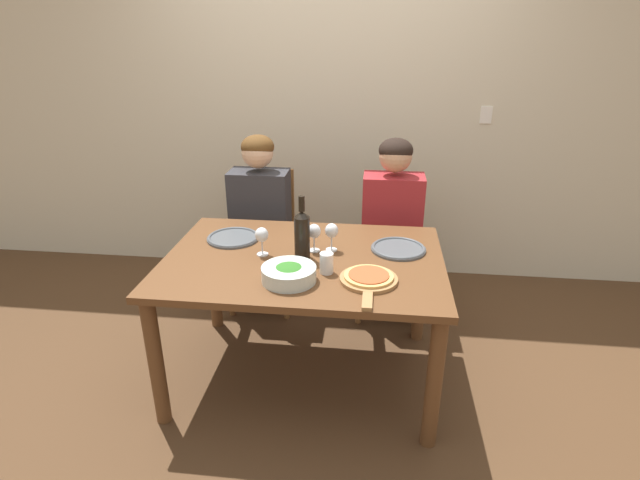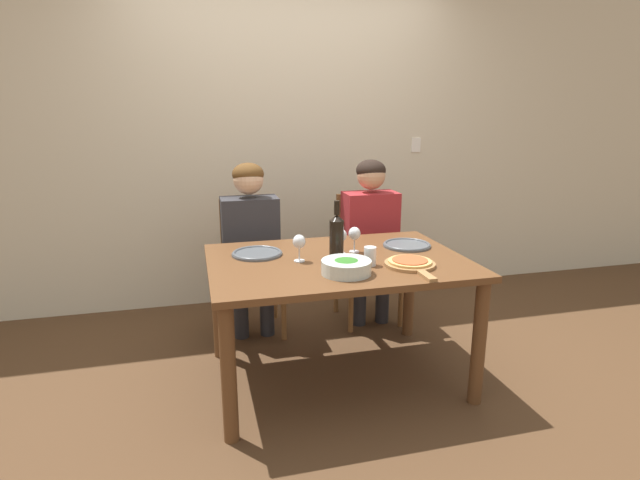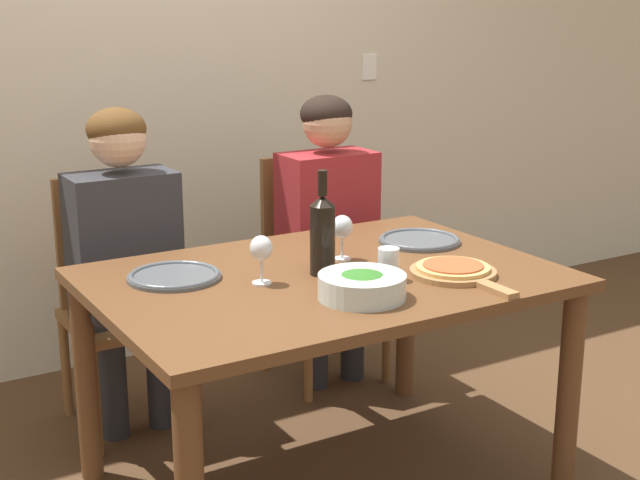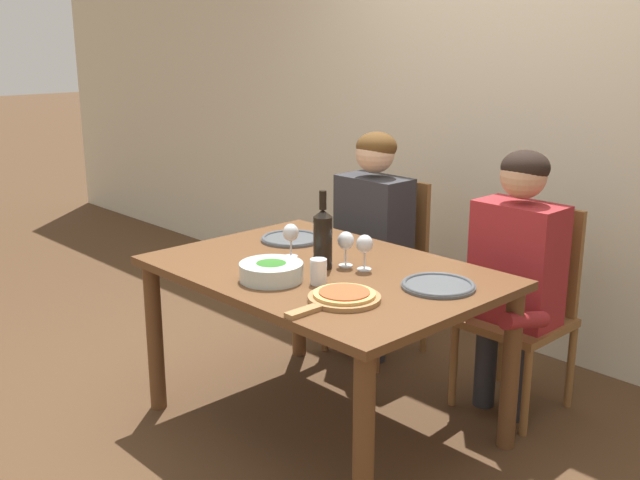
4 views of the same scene
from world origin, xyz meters
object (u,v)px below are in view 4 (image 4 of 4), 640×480
Objects in this scene: dinner_plate_right at (438,285)px; dinner_plate_left at (291,239)px; wine_bottle at (323,237)px; chair_right at (526,303)px; water_tumbler at (319,272)px; wine_glass_left at (291,234)px; wine_glass_centre at (346,242)px; person_woman at (372,225)px; broccoli_bowl at (271,271)px; wine_glass_right at (365,246)px; pizza_on_board at (342,297)px; chair_left at (385,263)px; person_man at (515,260)px.

dinner_plate_left is at bearing 177.32° from dinner_plate_right.
wine_bottle is 1.14× the size of dinner_plate_left.
chair_right is 1.09m from water_tumbler.
wine_glass_left is at bearing -41.46° from dinner_plate_left.
person_woman is at bearing 124.65° from wine_glass_centre.
wine_glass_centre is (0.07, 0.35, 0.07)m from broccoli_bowl.
dinner_plate_left is 0.91m from dinner_plate_right.
person_woman is 0.79m from wine_glass_centre.
wine_glass_right is (0.53, -0.62, 0.12)m from person_woman.
dinner_plate_left is 0.57m from wine_glass_right.
pizza_on_board is (0.76, -0.42, 0.01)m from dinner_plate_left.
water_tumbler is (-0.35, -0.31, 0.04)m from dinner_plate_right.
wine_glass_centre reaches higher than pizza_on_board.
chair_left is 0.26m from person_woman.
person_man is at bearing 57.12° from wine_bottle.
person_man reaches higher than water_tumbler.
wine_glass_centre is at bearing -119.04° from chair_right.
wine_glass_centre reaches higher than dinner_plate_right.
person_woman is at bearing 146.83° from dinner_plate_right.
chair_right is 6.17× the size of wine_glass_left.
person_woman reaches higher than wine_glass_right.
chair_right is 0.26m from person_man.
chair_left is at bearing 118.11° from water_tumbler.
chair_right is 1.13m from dinner_plate_left.
wine_bottle reaches higher than dinner_plate_right.
wine_glass_right reaches higher than dinner_plate_right.
wine_glass_centre is 1.49× the size of water_tumbler.
wine_glass_left is (-0.21, 0.01, -0.03)m from wine_bottle.
pizza_on_board is 0.40m from wine_glass_right.
water_tumbler is at bearing 32.02° from broccoli_bowl.
broccoli_bowl is 0.36m from wine_glass_centre.
person_man is at bearing -7.59° from chair_left.
wine_bottle is 0.18m from wine_glass_right.
person_man is 0.88m from wine_bottle.
person_man is 0.71m from wine_glass_right.
wine_bottle is 0.28m from broccoli_bowl.
chair_left is 1.00× the size of chair_right.
dinner_plate_right is 1.91× the size of wine_glass_right.
person_woman is at bearing 110.50° from broccoli_bowl.
person_woman is 1.05m from broccoli_bowl.
water_tumbler is at bearing -110.39° from person_man.
broccoli_bowl is (-0.02, -0.26, -0.10)m from wine_bottle.
chair_right is 3.64× the size of broccoli_bowl.
water_tumbler reaches higher than pizza_on_board.
wine_glass_right is (0.35, 0.10, 0.00)m from wine_glass_left.
water_tumbler is (0.16, 0.10, 0.01)m from broccoli_bowl.
person_woman is at bearing 130.61° from wine_glass_right.
chair_left is 0.92m from wine_glass_left.
pizza_on_board is at bearing -19.31° from water_tumbler.
wine_glass_left is at bearing -129.15° from chair_right.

